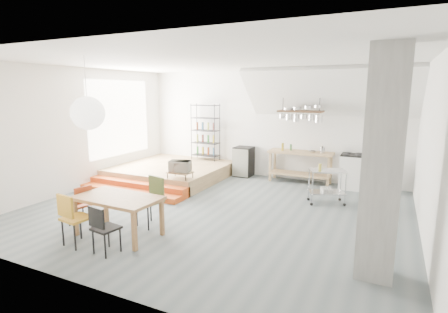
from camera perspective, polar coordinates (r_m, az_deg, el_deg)
The scene contains 26 objects.
floor at distance 7.83m, azimuth -1.38°, elevation -8.70°, with size 8.00×8.00×0.00m, color #545E61.
wall_back at distance 10.67m, azimuth 7.23°, elevation 5.21°, with size 8.00×0.04×3.20m, color silver.
wall_left at distance 9.93m, azimuth -22.49°, elevation 4.10°, with size 0.04×7.00×3.20m, color silver.
wall_right at distance 6.67m, azimuth 30.81°, elevation 0.60°, with size 0.04×7.00×3.20m, color silver.
ceiling at distance 7.41m, azimuth -1.49°, elevation 15.35°, with size 8.00×7.00×0.02m, color white.
slope_ceiling at distance 9.60m, azimuth 16.57°, elevation 9.95°, with size 4.40×1.80×0.15m, color white.
window_pane at distance 10.95m, azimuth -16.64°, elevation 6.04°, with size 0.02×2.50×2.20m, color white.
platform at distance 10.66m, azimuth -8.46°, elevation -2.45°, with size 3.00×3.00×0.40m, color olive.
step_lower at distance 9.20m, azimuth -15.29°, elevation -5.67°, with size 3.00×0.35×0.13m, color #C14816.
step_upper at distance 9.44m, azimuth -13.92°, elevation -4.78°, with size 3.00×0.35×0.27m, color #C14816.
concrete_column at distance 5.16m, azimuth 24.41°, elevation -1.37°, with size 0.50×0.50×3.20m, color gray.
kitchen_counter at distance 10.17m, azimuth 12.34°, elevation -0.76°, with size 1.80×0.60×0.91m.
stove at distance 9.99m, azimuth 20.15°, elevation -2.23°, with size 0.60×0.60×1.18m.
pot_rack at distance 9.78m, azimuth 12.51°, elevation 6.77°, with size 1.20×0.50×1.43m.
wire_shelving at distance 11.22m, azimuth -3.05°, elevation 4.14°, with size 0.88×0.38×1.80m.
microwave_shelf at distance 8.97m, azimuth -7.18°, elevation -2.62°, with size 0.60×0.40×0.16m.
paper_lantern at distance 6.75m, azimuth -21.35°, elevation 6.61°, with size 0.60×0.60×0.60m, color white.
dining_table at distance 6.60m, azimuth -16.96°, elevation -6.94°, with size 1.56×0.91×0.73m.
chair_mustard at distance 6.43m, azimuth -23.52°, elevation -8.77°, with size 0.47×0.47×0.92m.
chair_black at distance 5.97m, azimuth -19.25°, elevation -10.60°, with size 0.42×0.42×0.81m.
chair_olive at distance 6.98m, azimuth -11.67°, elevation -6.44°, with size 0.52×0.52×0.95m.
chair_red at distance 7.30m, azimuth -22.29°, elevation -6.92°, with size 0.44×0.44×0.81m.
rolling_cart at distance 8.47m, azimuth 16.47°, elevation -3.97°, with size 0.91×0.72×0.80m.
mini_fridge at distance 10.79m, azimuth 3.22°, elevation -0.81°, with size 0.54×0.54×0.91m, color black.
microwave at distance 8.94m, azimuth -7.20°, elevation -1.59°, with size 0.53×0.36×0.29m, color beige.
bowl at distance 10.00m, azimuth 14.27°, elevation 0.77°, with size 0.21×0.21×0.05m, color silver.
Camera 1 is at (3.38, -6.57, 2.59)m, focal length 28.00 mm.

